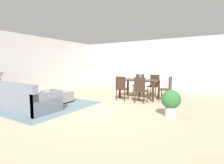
% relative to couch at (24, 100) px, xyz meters
% --- Properties ---
extents(ground_plane, '(10.80, 10.80, 0.00)m').
position_rel_couch_xyz_m(ground_plane, '(2.14, 1.23, -0.29)').
color(ground_plane, tan).
extents(wall_back, '(9.00, 0.12, 2.70)m').
position_rel_couch_xyz_m(wall_back, '(2.14, 6.23, 1.06)').
color(wall_back, beige).
rests_on(wall_back, ground_plane).
extents(wall_left, '(0.12, 11.00, 2.70)m').
position_rel_couch_xyz_m(wall_left, '(-2.36, 1.73, 1.06)').
color(wall_left, beige).
rests_on(wall_left, ground_plane).
extents(area_rug, '(3.00, 2.80, 0.01)m').
position_rel_couch_xyz_m(area_rug, '(0.00, 0.66, -0.29)').
color(area_rug, slate).
rests_on(area_rug, ground_plane).
extents(couch, '(2.25, 0.95, 0.86)m').
position_rel_couch_xyz_m(couch, '(0.00, 0.00, 0.00)').
color(couch, slate).
rests_on(couch, ground_plane).
extents(ottoman_table, '(1.19, 0.55, 0.41)m').
position_rel_couch_xyz_m(ottoman_table, '(0.00, 1.27, -0.06)').
color(ottoman_table, gray).
rests_on(ottoman_table, ground_plane).
extents(side_table, '(0.40, 0.40, 0.59)m').
position_rel_couch_xyz_m(side_table, '(-1.42, 0.06, 0.17)').
color(side_table, brown).
rests_on(side_table, ground_plane).
extents(table_lamp, '(0.26, 0.26, 0.53)m').
position_rel_couch_xyz_m(table_lamp, '(-1.42, 0.06, 0.70)').
color(table_lamp, brown).
rests_on(table_lamp, side_table).
extents(dining_table, '(1.51, 0.87, 0.76)m').
position_rel_couch_xyz_m(dining_table, '(2.35, 3.47, 0.37)').
color(dining_table, '#332319').
rests_on(dining_table, ground_plane).
extents(dining_chair_near_left, '(0.41, 0.41, 0.92)m').
position_rel_couch_xyz_m(dining_chair_near_left, '(1.95, 2.69, 0.23)').
color(dining_chair_near_left, '#332319').
rests_on(dining_chair_near_left, ground_plane).
extents(dining_chair_near_right, '(0.42, 0.42, 0.92)m').
position_rel_couch_xyz_m(dining_chair_near_right, '(2.73, 2.65, 0.23)').
color(dining_chair_near_right, '#332319').
rests_on(dining_chair_near_right, ground_plane).
extents(dining_chair_far_left, '(0.42, 0.42, 0.92)m').
position_rel_couch_xyz_m(dining_chair_far_left, '(2.01, 4.29, 0.23)').
color(dining_chair_far_left, '#332319').
rests_on(dining_chair_far_left, ground_plane).
extents(dining_chair_far_right, '(0.42, 0.42, 0.92)m').
position_rel_couch_xyz_m(dining_chair_far_right, '(2.71, 4.27, 0.23)').
color(dining_chair_far_right, '#332319').
rests_on(dining_chair_far_right, ground_plane).
extents(dining_chair_head_east, '(0.40, 0.40, 0.92)m').
position_rel_couch_xyz_m(dining_chair_head_east, '(3.46, 3.51, 0.23)').
color(dining_chair_head_east, '#332319').
rests_on(dining_chair_head_east, ground_plane).
extents(vase_centerpiece, '(0.12, 0.12, 0.22)m').
position_rel_couch_xyz_m(vase_centerpiece, '(2.40, 3.46, 0.57)').
color(vase_centerpiece, slate).
rests_on(vase_centerpiece, dining_table).
extents(book_on_ottoman, '(0.27, 0.22, 0.03)m').
position_rel_couch_xyz_m(book_on_ottoman, '(-0.05, 1.21, 0.13)').
color(book_on_ottoman, '#333338').
rests_on(book_on_ottoman, ottoman_table).
extents(potted_plant, '(0.49, 0.49, 0.72)m').
position_rel_couch_xyz_m(potted_plant, '(4.00, 1.55, 0.13)').
color(potted_plant, beige).
rests_on(potted_plant, ground_plane).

